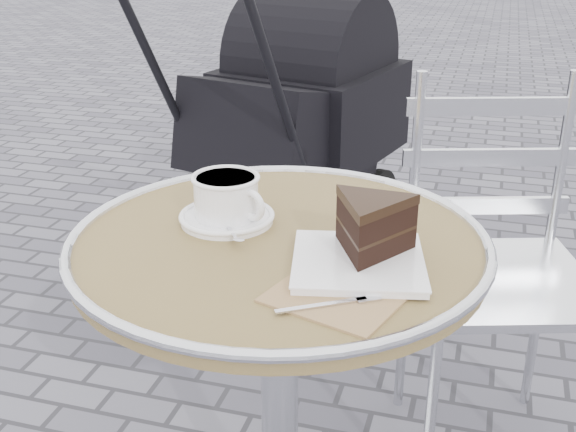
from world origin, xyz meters
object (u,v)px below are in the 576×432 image
(cake_plate_set, at_px, (368,234))
(cappuccino_set, at_px, (227,202))
(cafe_table, at_px, (279,321))
(baby_stroller, at_px, (295,128))
(bistro_chair, at_px, (492,226))

(cake_plate_set, bearing_deg, cappuccino_set, 148.83)
(cafe_table, height_order, cake_plate_set, cake_plate_set)
(baby_stroller, bearing_deg, cafe_table, -61.06)
(cake_plate_set, relative_size, baby_stroller, 0.28)
(cafe_table, xyz_separation_m, bistro_chair, (0.35, 0.55, -0.00))
(bistro_chair, bearing_deg, cappuccino_set, -149.87)
(cappuccino_set, relative_size, cake_plate_set, 0.56)
(cake_plate_set, bearing_deg, baby_stroller, 97.62)
(bistro_chair, height_order, baby_stroller, baby_stroller)
(cake_plate_set, height_order, bistro_chair, bistro_chair)
(cake_plate_set, bearing_deg, cafe_table, 150.43)
(baby_stroller, bearing_deg, cake_plate_set, -55.72)
(cappuccino_set, height_order, bistro_chair, bistro_chair)
(cake_plate_set, distance_m, bistro_chair, 0.67)
(cafe_table, relative_size, cake_plate_set, 2.22)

